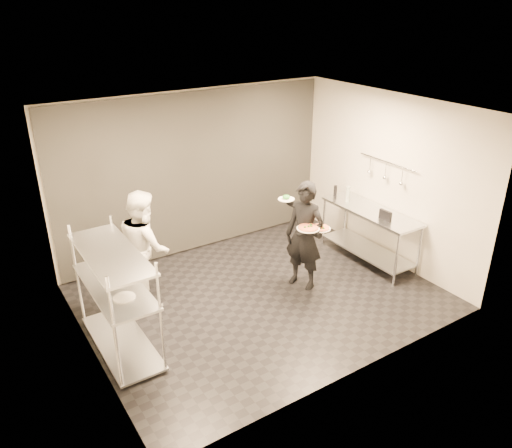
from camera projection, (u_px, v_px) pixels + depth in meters
room_shell at (220, 187)px, 7.85m from camera, size 5.00×4.00×2.80m
pass_rack at (116, 295)px, 6.15m from camera, size 0.60×1.60×1.50m
prep_counter at (370, 226)px, 8.35m from camera, size 0.60×1.80×0.92m
utensil_rail at (386, 171)px, 8.09m from camera, size 0.07×1.20×0.31m
waiter at (305, 236)px, 7.50m from camera, size 0.61×0.73×1.69m
chef at (145, 247)px, 7.17m from camera, size 0.73×0.89×1.71m
pizza_plate_near at (308, 228)px, 7.22m from camera, size 0.34×0.34×0.05m
pizza_plate_far at (320, 228)px, 7.32m from camera, size 0.30×0.30×0.05m
salad_plate at (286, 198)px, 7.47m from camera, size 0.25×0.25×0.07m
pos_monitor at (385, 215)px, 7.82m from camera, size 0.05×0.23×0.16m
bottle_green at (348, 194)px, 8.52m from camera, size 0.08×0.08×0.27m
bottle_clear at (349, 192)px, 8.72m from camera, size 0.06×0.06×0.20m
bottle_dark at (335, 191)px, 8.76m from camera, size 0.06×0.06×0.20m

